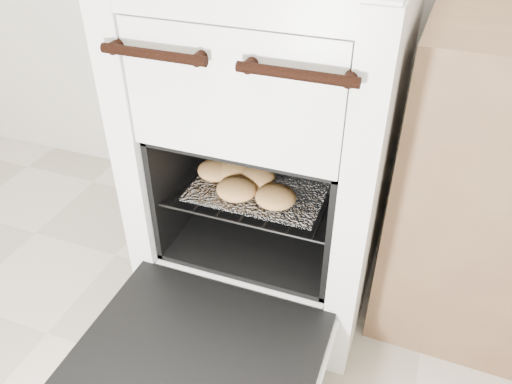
{
  "coord_description": "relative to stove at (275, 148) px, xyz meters",
  "views": [
    {
      "loc": [
        0.54,
        0.03,
        1.15
      ],
      "look_at": [
        0.18,
        1.01,
        0.41
      ],
      "focal_mm": 35.0,
      "sensor_mm": 36.0,
      "label": 1
    }
  ],
  "objects": [
    {
      "name": "oven_rack",
      "position": [
        -0.0,
        -0.07,
        -0.06
      ],
      "size": [
        0.44,
        0.43,
        0.01
      ],
      "color": "black",
      "rests_on": "stove"
    },
    {
      "name": "oven_door",
      "position": [
        -0.0,
        -0.51,
        -0.25
      ],
      "size": [
        0.55,
        0.43,
        0.04
      ],
      "color": "black",
      "rests_on": "stove"
    },
    {
      "name": "baked_rolls",
      "position": [
        -0.05,
        -0.11,
        -0.03
      ],
      "size": [
        0.33,
        0.33,
        0.05
      ],
      "color": "tan",
      "rests_on": "foil_sheet"
    },
    {
      "name": "foil_sheet",
      "position": [
        -0.0,
        -0.09,
        -0.06
      ],
      "size": [
        0.34,
        0.3,
        0.01
      ],
      "primitive_type": "cube",
      "color": "white",
      "rests_on": "oven_rack"
    },
    {
      "name": "stove",
      "position": [
        0.0,
        0.0,
        0.0
      ],
      "size": [
        0.61,
        0.68,
        0.93
      ],
      "color": "silver",
      "rests_on": "ground"
    }
  ]
}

